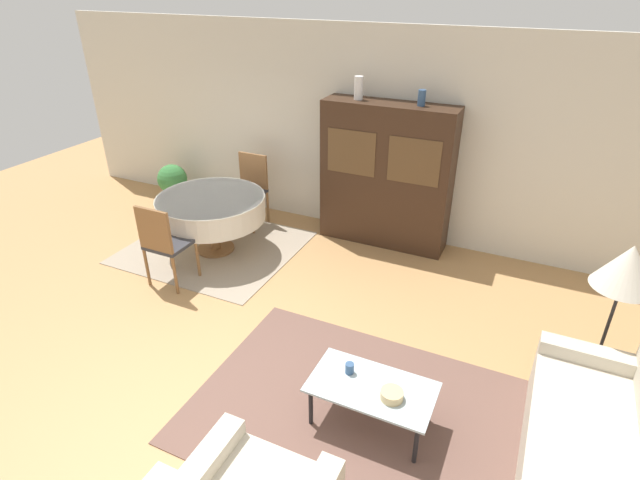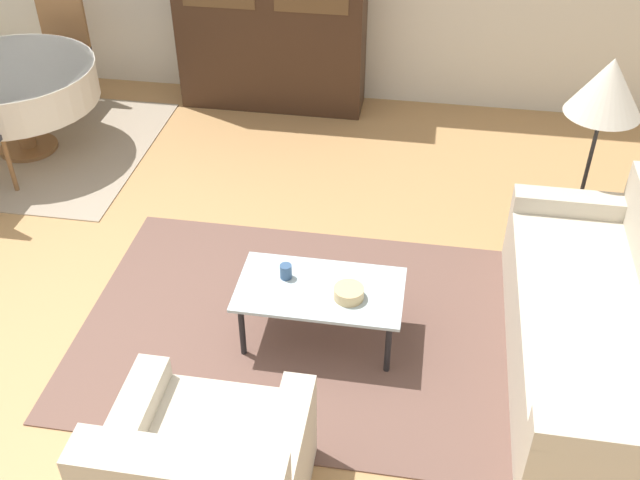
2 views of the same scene
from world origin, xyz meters
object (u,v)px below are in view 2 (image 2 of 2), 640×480
object	(u,v)px
display_cabinet	(270,6)
cup	(286,271)
dining_table	(12,84)
coffee_table	(320,293)
bowl	(349,293)
floor_lamp	(607,91)
armchair	(205,476)
dining_chair_far	(61,44)
couch	(604,331)

from	to	relation	value
display_cabinet	cup	size ratio (longest dim) A/B	20.37
dining_table	cup	world-z (taller)	dining_table
display_cabinet	coffee_table	bearing A→B (deg)	-72.85
dining_table	bowl	world-z (taller)	dining_table
cup	floor_lamp	bearing A→B (deg)	34.12
coffee_table	armchair	bearing A→B (deg)	-104.38
display_cabinet	floor_lamp	world-z (taller)	display_cabinet
dining_chair_far	bowl	distance (m)	4.08
coffee_table	cup	distance (m)	0.24
dining_table	dining_chair_far	xyz separation A→B (m)	(0.00, 0.90, -0.03)
display_cabinet	bowl	distance (m)	3.30
coffee_table	bowl	bearing A→B (deg)	-17.09
cup	bowl	xyz separation A→B (m)	(0.39, -0.12, -0.01)
dining_chair_far	floor_lamp	distance (m)	4.69
floor_lamp	dining_chair_far	bearing A→B (deg)	162.20
armchair	bowl	size ratio (longest dim) A/B	5.12
couch	cup	distance (m)	1.84
coffee_table	bowl	size ratio (longest dim) A/B	5.58
floor_lamp	cup	distance (m)	2.32
dining_table	dining_chair_far	bearing A→B (deg)	90.00
couch	coffee_table	xyz separation A→B (m)	(-1.62, -0.01, 0.06)
dining_table	cup	size ratio (longest dim) A/B	14.91
coffee_table	dining_table	world-z (taller)	dining_table
cup	bowl	world-z (taller)	cup
display_cabinet	bowl	size ratio (longest dim) A/B	10.62
dining_table	dining_chair_far	world-z (taller)	dining_chair_far
couch	dining_chair_far	xyz separation A→B (m)	(-4.43, 2.72, 0.28)
dining_table	armchair	bearing A→B (deg)	-51.34
dining_chair_far	cup	distance (m)	3.72
coffee_table	cup	size ratio (longest dim) A/B	10.70
dining_chair_far	dining_table	bearing A→B (deg)	90.00
floor_lamp	bowl	distance (m)	2.11
coffee_table	floor_lamp	xyz separation A→B (m)	(1.62, 1.31, 0.79)
floor_lamp	display_cabinet	bearing A→B (deg)	146.10
coffee_table	floor_lamp	bearing A→B (deg)	38.90
display_cabinet	dining_chair_far	distance (m)	1.93
dining_chair_far	bowl	xyz separation A→B (m)	(2.99, -2.78, -0.14)
cup	dining_table	bearing A→B (deg)	145.82
armchair	coffee_table	world-z (taller)	armchair
coffee_table	couch	bearing A→B (deg)	0.40
coffee_table	display_cabinet	world-z (taller)	display_cabinet
coffee_table	cup	bearing A→B (deg)	163.21
couch	cup	world-z (taller)	couch
floor_lamp	cup	size ratio (longest dim) A/B	15.05
floor_lamp	bowl	size ratio (longest dim) A/B	7.84
floor_lamp	couch	bearing A→B (deg)	-90.04
armchair	dining_chair_far	distance (m)	4.72
coffee_table	dining_table	size ratio (longest dim) A/B	0.72
armchair	cup	bearing A→B (deg)	85.16
couch	bowl	size ratio (longest dim) A/B	11.71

